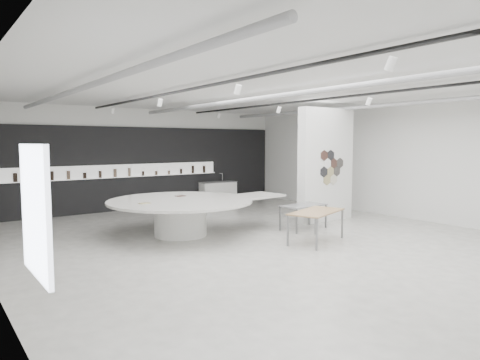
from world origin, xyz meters
TOP-DOWN VIEW (x-y plane):
  - room at (-0.09, -0.00)m, footprint 12.02×14.02m
  - back_wall_display at (-0.08, 6.93)m, footprint 11.80×0.27m
  - partition_column at (3.50, 1.00)m, footprint 2.20×0.38m
  - display_island at (-1.27, 1.78)m, footprint 5.19×4.18m
  - sample_table_wood at (1.04, -0.92)m, footprint 1.87×1.34m
  - sample_table_stone at (1.95, 0.43)m, footprint 1.44×0.80m
  - kitchen_counter at (3.04, 6.54)m, footprint 1.61×0.75m

SIDE VIEW (x-z plane):
  - kitchen_counter at x=3.04m, z-range -0.17..1.06m
  - display_island at x=-1.27m, z-range 0.15..1.14m
  - sample_table_stone at x=1.95m, z-range 0.30..1.01m
  - sample_table_wood at x=1.04m, z-range 0.34..1.13m
  - back_wall_display at x=-0.08m, z-range -0.01..3.09m
  - partition_column at x=3.50m, z-range 0.00..3.60m
  - room at x=-0.09m, z-range 0.16..3.98m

